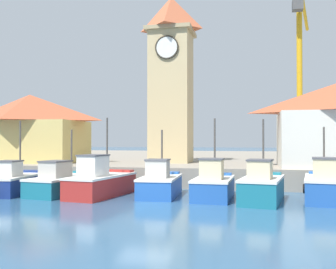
{
  "coord_description": "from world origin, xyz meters",
  "views": [
    {
      "loc": [
        5.12,
        -18.2,
        3.11
      ],
      "look_at": [
        -0.69,
        8.31,
        3.5
      ],
      "focal_mm": 42.0,
      "sensor_mm": 36.0,
      "label": 1
    }
  ],
  "objects_px": {
    "fishing_boat_left_outer": "(15,182)",
    "clock_tower": "(171,75)",
    "fishing_boat_mid_left": "(101,182)",
    "port_crane_near": "(300,88)",
    "fishing_boat_center": "(160,183)",
    "fishing_boat_mid_right": "(213,185)",
    "fishing_boat_left_inner": "(64,182)",
    "fishing_boat_right_outer": "(324,186)",
    "warehouse_left": "(29,127)",
    "fishing_boat_right_inner": "(262,187)"
  },
  "relations": [
    {
      "from": "fishing_boat_center",
      "to": "port_crane_near",
      "type": "height_order",
      "value": "port_crane_near"
    },
    {
      "from": "fishing_boat_left_outer",
      "to": "fishing_boat_mid_right",
      "type": "height_order",
      "value": "fishing_boat_mid_right"
    },
    {
      "from": "fishing_boat_left_outer",
      "to": "fishing_boat_mid_right",
      "type": "xyz_separation_m",
      "value": [
        11.59,
        0.28,
        0.06
      ]
    },
    {
      "from": "clock_tower",
      "to": "port_crane_near",
      "type": "bearing_deg",
      "value": 43.02
    },
    {
      "from": "clock_tower",
      "to": "port_crane_near",
      "type": "xyz_separation_m",
      "value": [
        11.02,
        10.28,
        -0.09
      ]
    },
    {
      "from": "fishing_boat_mid_right",
      "to": "fishing_boat_right_outer",
      "type": "height_order",
      "value": "fishing_boat_mid_right"
    },
    {
      "from": "fishing_boat_left_outer",
      "to": "fishing_boat_right_outer",
      "type": "relative_size",
      "value": 1.03
    },
    {
      "from": "fishing_boat_mid_right",
      "to": "warehouse_left",
      "type": "bearing_deg",
      "value": 152.88
    },
    {
      "from": "fishing_boat_center",
      "to": "fishing_boat_mid_right",
      "type": "bearing_deg",
      "value": -6.79
    },
    {
      "from": "warehouse_left",
      "to": "clock_tower",
      "type": "bearing_deg",
      "value": 9.32
    },
    {
      "from": "port_crane_near",
      "to": "fishing_boat_center",
      "type": "bearing_deg",
      "value": -115.76
    },
    {
      "from": "fishing_boat_mid_left",
      "to": "port_crane_near",
      "type": "xyz_separation_m",
      "value": [
        12.84,
        20.64,
        7.51
      ]
    },
    {
      "from": "fishing_boat_left_inner",
      "to": "fishing_boat_right_outer",
      "type": "relative_size",
      "value": 1.11
    },
    {
      "from": "fishing_boat_mid_right",
      "to": "warehouse_left",
      "type": "height_order",
      "value": "warehouse_left"
    },
    {
      "from": "fishing_boat_left_inner",
      "to": "fishing_boat_mid_right",
      "type": "relative_size",
      "value": 1.24
    },
    {
      "from": "fishing_boat_left_inner",
      "to": "warehouse_left",
      "type": "height_order",
      "value": "warehouse_left"
    },
    {
      "from": "fishing_boat_left_inner",
      "to": "fishing_boat_center",
      "type": "xyz_separation_m",
      "value": [
        5.61,
        0.32,
        0.04
      ]
    },
    {
      "from": "fishing_boat_left_inner",
      "to": "fishing_boat_mid_left",
      "type": "bearing_deg",
      "value": -9.18
    },
    {
      "from": "fishing_boat_mid_right",
      "to": "fishing_boat_right_outer",
      "type": "xyz_separation_m",
      "value": [
        5.62,
        0.49,
        0.04
      ]
    },
    {
      "from": "fishing_boat_right_outer",
      "to": "fishing_boat_center",
      "type": "bearing_deg",
      "value": -179.14
    },
    {
      "from": "fishing_boat_mid_right",
      "to": "fishing_boat_right_inner",
      "type": "relative_size",
      "value": 0.97
    },
    {
      "from": "fishing_boat_mid_right",
      "to": "warehouse_left",
      "type": "relative_size",
      "value": 0.48
    },
    {
      "from": "fishing_boat_center",
      "to": "fishing_boat_right_outer",
      "type": "distance_m",
      "value": 8.61
    },
    {
      "from": "fishing_boat_right_inner",
      "to": "clock_tower",
      "type": "relative_size",
      "value": 0.3
    },
    {
      "from": "fishing_boat_left_inner",
      "to": "fishing_boat_center",
      "type": "distance_m",
      "value": 5.62
    },
    {
      "from": "clock_tower",
      "to": "fishing_boat_mid_left",
      "type": "bearing_deg",
      "value": -99.97
    },
    {
      "from": "fishing_boat_left_inner",
      "to": "fishing_boat_center",
      "type": "relative_size",
      "value": 1.24
    },
    {
      "from": "fishing_boat_mid_right",
      "to": "port_crane_near",
      "type": "relative_size",
      "value": 0.24
    },
    {
      "from": "fishing_boat_center",
      "to": "fishing_boat_mid_right",
      "type": "relative_size",
      "value": 1.0
    },
    {
      "from": "fishing_boat_right_outer",
      "to": "clock_tower",
      "type": "relative_size",
      "value": 0.32
    },
    {
      "from": "fishing_boat_mid_right",
      "to": "fishing_boat_mid_left",
      "type": "bearing_deg",
      "value": -176.78
    },
    {
      "from": "fishing_boat_mid_left",
      "to": "fishing_boat_center",
      "type": "height_order",
      "value": "fishing_boat_mid_left"
    },
    {
      "from": "clock_tower",
      "to": "fishing_boat_right_inner",
      "type": "bearing_deg",
      "value": -57.02
    },
    {
      "from": "fishing_boat_left_outer",
      "to": "clock_tower",
      "type": "height_order",
      "value": "clock_tower"
    },
    {
      "from": "fishing_boat_left_outer",
      "to": "fishing_boat_left_inner",
      "type": "relative_size",
      "value": 0.93
    },
    {
      "from": "fishing_boat_center",
      "to": "fishing_boat_right_inner",
      "type": "bearing_deg",
      "value": -9.82
    },
    {
      "from": "fishing_boat_mid_right",
      "to": "fishing_boat_right_inner",
      "type": "height_order",
      "value": "fishing_boat_mid_right"
    },
    {
      "from": "fishing_boat_mid_left",
      "to": "fishing_boat_mid_right",
      "type": "relative_size",
      "value": 1.22
    },
    {
      "from": "fishing_boat_mid_left",
      "to": "fishing_boat_center",
      "type": "bearing_deg",
      "value": 12.35
    },
    {
      "from": "fishing_boat_left_inner",
      "to": "fishing_boat_right_outer",
      "type": "bearing_deg",
      "value": 1.8
    },
    {
      "from": "fishing_boat_left_inner",
      "to": "fishing_boat_mid_left",
      "type": "height_order",
      "value": "fishing_boat_mid_left"
    },
    {
      "from": "fishing_boat_right_inner",
      "to": "clock_tower",
      "type": "xyz_separation_m",
      "value": [
        -6.88,
        10.6,
        7.61
      ]
    },
    {
      "from": "fishing_boat_left_outer",
      "to": "clock_tower",
      "type": "xyz_separation_m",
      "value": [
        7.2,
        10.29,
        7.71
      ]
    },
    {
      "from": "fishing_boat_center",
      "to": "port_crane_near",
      "type": "bearing_deg",
      "value": 64.24
    },
    {
      "from": "warehouse_left",
      "to": "fishing_boat_left_outer",
      "type": "bearing_deg",
      "value": -63.03
    },
    {
      "from": "fishing_boat_left_inner",
      "to": "fishing_boat_mid_right",
      "type": "distance_m",
      "value": 8.6
    },
    {
      "from": "fishing_boat_mid_left",
      "to": "fishing_boat_right_inner",
      "type": "bearing_deg",
      "value": -1.61
    },
    {
      "from": "fishing_boat_center",
      "to": "clock_tower",
      "type": "relative_size",
      "value": 0.29
    },
    {
      "from": "fishing_boat_left_inner",
      "to": "port_crane_near",
      "type": "height_order",
      "value": "port_crane_near"
    },
    {
      "from": "fishing_boat_left_inner",
      "to": "fishing_boat_right_outer",
      "type": "height_order",
      "value": "fishing_boat_right_outer"
    }
  ]
}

